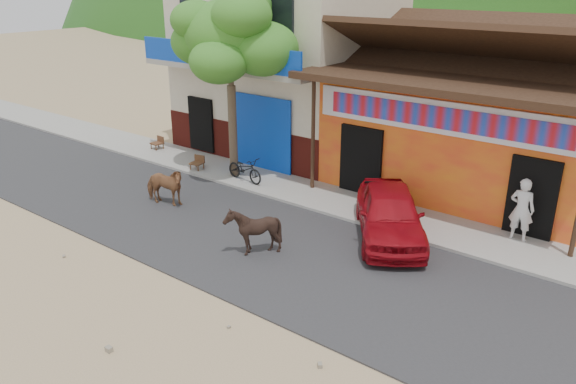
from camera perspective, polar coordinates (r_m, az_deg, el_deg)
name	(u,v)px	position (r m, az deg, el deg)	size (l,w,h in m)	color
ground	(208,294)	(12.41, -8.15, -10.18)	(120.00, 120.00, 0.00)	#9E825B
road	(280,251)	(14.00, -0.82, -5.98)	(60.00, 5.00, 0.04)	#28282B
sidewalk	(354,206)	(16.61, 6.73, -1.45)	(60.00, 2.00, 0.12)	gray
dance_club	(477,132)	(18.75, 18.69, 5.82)	(8.00, 6.00, 3.60)	orange
cafe_building	(289,57)	(21.95, 0.13, 13.57)	(7.00, 6.00, 7.00)	beige
tree	(231,86)	(18.27, -5.79, 10.71)	(3.00, 3.00, 6.00)	#2D721E
cow_tan	(164,186)	(16.86, -12.46, 0.59)	(0.63, 1.39, 1.17)	brown
cow_dark	(253,231)	(13.59, -3.58, -3.93)	(0.99, 1.12, 1.23)	black
red_car	(390,214)	(14.61, 10.30, -2.17)	(1.58, 3.92, 1.34)	#9D0B14
scooter	(245,169)	(18.28, -4.41, 2.33)	(0.54, 1.53, 0.81)	black
pedestrian	(522,209)	(15.20, 22.66, -1.63)	(0.60, 0.39, 1.64)	silver
cafe_chair_left	(196,157)	(19.60, -9.28, 3.52)	(0.40, 0.40, 0.87)	#4F261A
cafe_chair_right	(156,138)	(22.26, -13.22, 5.39)	(0.41, 0.41, 0.89)	#472B17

